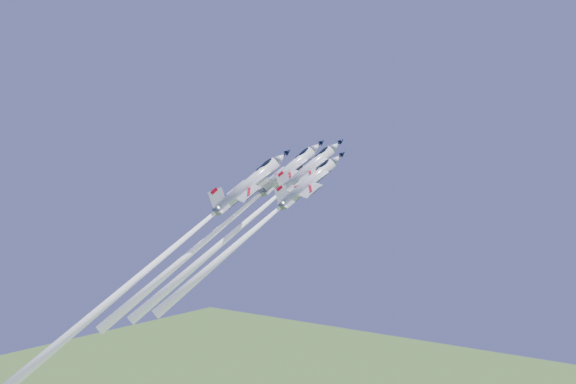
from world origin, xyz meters
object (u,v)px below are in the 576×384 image
Objects in this scene: jet_left at (223,226)px; jet_slot at (146,270)px; jet_right at (259,226)px; jet_lead at (247,221)px.

jet_slot is (-6.01, -12.03, -6.87)m from jet_left.
jet_left is 1.26× the size of jet_right.
jet_right is at bearing 61.25° from jet_slot.
jet_slot is at bearing -118.75° from jet_right.
jet_left is 15.10m from jet_slot.
jet_lead is 0.71× the size of jet_slot.
jet_left reaches higher than jet_lead.
jet_lead is 1.18× the size of jet_right.
jet_left reaches higher than jet_slot.
jet_right is (10.54, -3.04, 0.65)m from jet_left.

